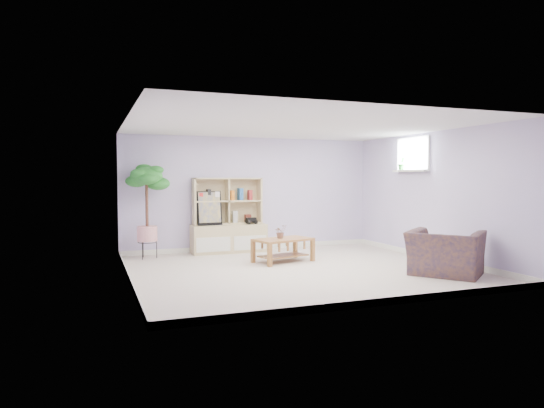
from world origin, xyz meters
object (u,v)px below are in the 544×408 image
object	(u,v)px
floor_tree	(147,211)
armchair	(445,250)
storage_unit	(229,215)
coffee_table	(283,250)

from	to	relation	value
floor_tree	armchair	xyz separation A→B (m)	(4.21, -3.32, -0.50)
storage_unit	armchair	size ratio (longest dim) A/B	1.42
storage_unit	coffee_table	distance (m)	1.68
floor_tree	armchair	bearing A→B (deg)	-38.22
coffee_table	armchair	bearing A→B (deg)	-62.44
storage_unit	floor_tree	distance (m)	1.68
floor_tree	storage_unit	bearing A→B (deg)	6.52
storage_unit	coffee_table	xyz separation A→B (m)	(0.62, -1.47, -0.55)
floor_tree	armchair	distance (m)	5.38
floor_tree	armchair	size ratio (longest dim) A/B	1.67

